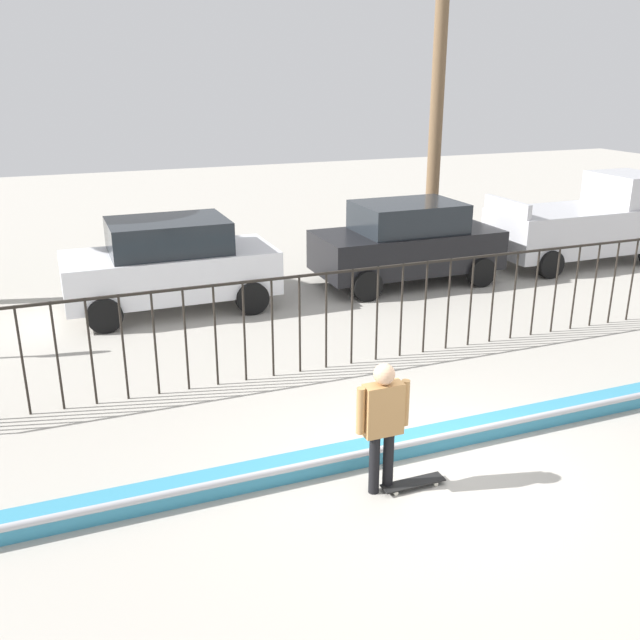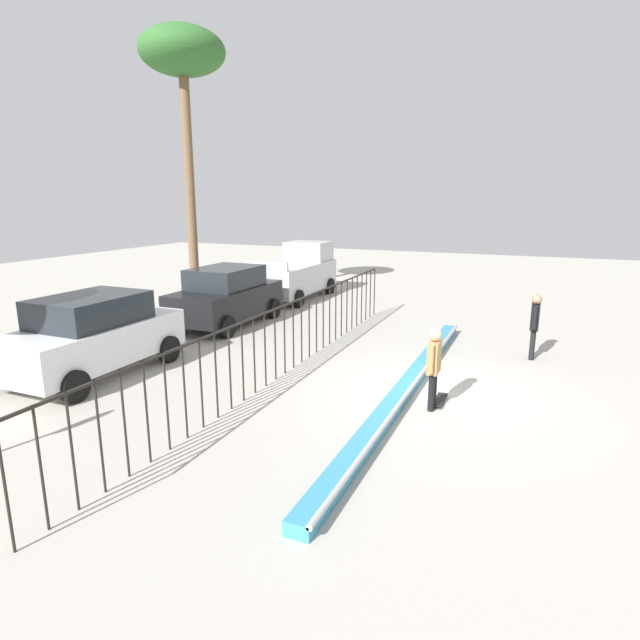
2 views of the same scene
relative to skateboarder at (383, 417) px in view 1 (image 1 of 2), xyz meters
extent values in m
plane|color=#ADA89E|center=(0.78, 0.13, -0.99)|extent=(60.00, 60.00, 0.00)
cube|color=teal|center=(0.78, 0.70, -0.88)|extent=(11.00, 0.36, 0.22)
cylinder|color=#B2B2B7|center=(0.78, 0.52, -0.77)|extent=(11.00, 0.09, 0.09)
cylinder|color=black|center=(-3.89, 3.65, -0.15)|extent=(0.04, 0.04, 1.67)
cylinder|color=black|center=(-3.42, 3.65, -0.15)|extent=(0.04, 0.04, 1.67)
cylinder|color=black|center=(-2.96, 3.65, -0.15)|extent=(0.04, 0.04, 1.67)
cylinder|color=black|center=(-2.49, 3.65, -0.15)|extent=(0.04, 0.04, 1.67)
cylinder|color=black|center=(-2.02, 3.65, -0.15)|extent=(0.04, 0.04, 1.67)
cylinder|color=black|center=(-1.56, 3.65, -0.15)|extent=(0.04, 0.04, 1.67)
cylinder|color=black|center=(-1.09, 3.65, -0.15)|extent=(0.04, 0.04, 1.67)
cylinder|color=black|center=(-0.62, 3.65, -0.15)|extent=(0.04, 0.04, 1.67)
cylinder|color=black|center=(-0.16, 3.65, -0.15)|extent=(0.04, 0.04, 1.67)
cylinder|color=black|center=(0.31, 3.65, -0.15)|extent=(0.04, 0.04, 1.67)
cylinder|color=black|center=(0.78, 3.65, -0.15)|extent=(0.04, 0.04, 1.67)
cylinder|color=black|center=(1.24, 3.65, -0.15)|extent=(0.04, 0.04, 1.67)
cylinder|color=black|center=(1.71, 3.65, -0.15)|extent=(0.04, 0.04, 1.67)
cylinder|color=black|center=(2.18, 3.65, -0.15)|extent=(0.04, 0.04, 1.67)
cylinder|color=black|center=(2.64, 3.65, -0.15)|extent=(0.04, 0.04, 1.67)
cylinder|color=black|center=(3.11, 3.65, -0.15)|extent=(0.04, 0.04, 1.67)
cylinder|color=black|center=(3.58, 3.65, -0.15)|extent=(0.04, 0.04, 1.67)
cylinder|color=black|center=(4.04, 3.65, -0.15)|extent=(0.04, 0.04, 1.67)
cylinder|color=black|center=(4.51, 3.65, -0.15)|extent=(0.04, 0.04, 1.67)
cylinder|color=black|center=(4.98, 3.65, -0.15)|extent=(0.04, 0.04, 1.67)
cylinder|color=black|center=(5.44, 3.65, -0.15)|extent=(0.04, 0.04, 1.67)
cylinder|color=black|center=(5.91, 3.65, -0.15)|extent=(0.04, 0.04, 1.67)
cylinder|color=black|center=(6.38, 3.65, -0.15)|extent=(0.04, 0.04, 1.67)
cylinder|color=black|center=(6.84, 3.65, -0.15)|extent=(0.04, 0.04, 1.67)
cylinder|color=black|center=(7.31, 3.65, -0.15)|extent=(0.04, 0.04, 1.67)
cube|color=black|center=(0.78, 3.65, 0.67)|extent=(14.00, 0.04, 0.04)
cylinder|color=black|center=(-0.09, 0.00, -0.60)|extent=(0.13, 0.13, 0.76)
cylinder|color=black|center=(0.09, 0.00, -0.60)|extent=(0.13, 0.13, 0.76)
cube|color=#A87A47|center=(0.00, 0.00, 0.09)|extent=(0.46, 0.20, 0.63)
sphere|color=tan|center=(0.00, 0.00, 0.53)|extent=(0.25, 0.25, 0.25)
cylinder|color=#A87A47|center=(-0.28, 0.00, 0.13)|extent=(0.10, 0.10, 0.56)
cylinder|color=#A87A47|center=(0.28, 0.00, 0.13)|extent=(0.10, 0.10, 0.56)
cube|color=black|center=(0.40, -0.09, -0.92)|extent=(0.80, 0.20, 0.02)
cylinder|color=silver|center=(0.67, -0.01, -0.96)|extent=(0.05, 0.03, 0.05)
cylinder|color=silver|center=(0.67, -0.16, -0.96)|extent=(0.05, 0.03, 0.05)
cylinder|color=silver|center=(0.13, -0.01, -0.96)|extent=(0.05, 0.03, 0.05)
cylinder|color=silver|center=(0.13, -0.16, -0.96)|extent=(0.05, 0.03, 0.05)
cube|color=silver|center=(-1.06, 7.73, -0.20)|extent=(4.30, 1.90, 0.90)
cube|color=#1E2328|center=(-1.06, 7.73, 0.58)|extent=(2.37, 1.71, 0.66)
cylinder|color=black|center=(0.40, 8.68, -0.65)|extent=(0.68, 0.22, 0.68)
cylinder|color=black|center=(0.40, 6.78, -0.65)|extent=(0.68, 0.22, 0.68)
cylinder|color=black|center=(-2.52, 8.68, -0.65)|extent=(0.68, 0.22, 0.68)
cylinder|color=black|center=(-2.52, 6.78, -0.65)|extent=(0.68, 0.22, 0.68)
cube|color=black|center=(4.43, 7.66, -0.20)|extent=(4.30, 1.90, 0.90)
cube|color=#1E2328|center=(4.43, 7.66, 0.58)|extent=(2.37, 1.71, 0.66)
cylinder|color=black|center=(5.89, 8.61, -0.65)|extent=(0.68, 0.22, 0.68)
cylinder|color=black|center=(5.89, 6.71, -0.65)|extent=(0.68, 0.22, 0.68)
cylinder|color=black|center=(2.97, 8.61, -0.65)|extent=(0.68, 0.22, 0.68)
cylinder|color=black|center=(2.97, 6.71, -0.65)|extent=(0.68, 0.22, 0.68)
cube|color=#B7B7BC|center=(9.44, 7.65, -0.10)|extent=(4.70, 1.90, 1.10)
cube|color=#B7B7BC|center=(10.89, 7.65, 0.85)|extent=(1.50, 1.75, 0.80)
cube|color=#B7B7BC|center=(7.15, 7.65, 0.63)|extent=(0.12, 1.75, 0.36)
cylinder|color=black|center=(11.04, 8.60, -0.65)|extent=(0.68, 0.22, 0.68)
cylinder|color=black|center=(7.85, 8.60, -0.65)|extent=(0.68, 0.22, 0.68)
cylinder|color=black|center=(7.85, 6.70, -0.65)|extent=(0.68, 0.22, 0.68)
cylinder|color=brown|center=(6.83, 10.69, 3.18)|extent=(0.36, 0.36, 8.33)
camera|label=1|loc=(-3.31, -6.42, 3.74)|focal=39.21mm
camera|label=2|loc=(-9.69, -1.77, 3.08)|focal=29.12mm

